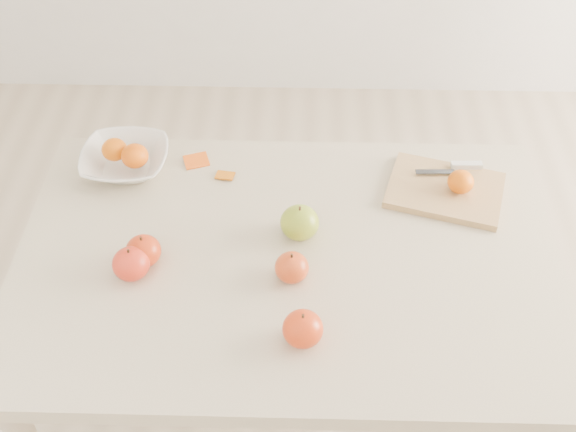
{
  "coord_description": "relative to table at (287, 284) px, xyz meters",
  "views": [
    {
      "loc": [
        0.03,
        -1.08,
        1.92
      ],
      "look_at": [
        0.0,
        0.05,
        0.82
      ],
      "focal_mm": 45.0,
      "sensor_mm": 36.0,
      "label": 1
    }
  ],
  "objects": [
    {
      "name": "orange_peel_b",
      "position": [
        -0.16,
        0.26,
        0.1
      ],
      "size": [
        0.05,
        0.04,
        0.01
      ],
      "primitive_type": "cube",
      "rotation": [
        -0.14,
        0.0,
        -0.15
      ],
      "color": "#C5620D",
      "rests_on": "table"
    },
    {
      "name": "apple_red_d",
      "position": [
        -0.31,
        -0.03,
        0.13
      ],
      "size": [
        0.08,
        0.08,
        0.07
      ],
      "primitive_type": "ellipsoid",
      "color": "maroon",
      "rests_on": "table"
    },
    {
      "name": "apple_red_c",
      "position": [
        0.04,
        -0.23,
        0.14
      ],
      "size": [
        0.08,
        0.08,
        0.07
      ],
      "primitive_type": "ellipsoid",
      "color": "#A31E0C",
      "rests_on": "table"
    },
    {
      "name": "apple_red_e",
      "position": [
        0.01,
        -0.07,
        0.13
      ],
      "size": [
        0.07,
        0.07,
        0.07
      ],
      "primitive_type": "ellipsoid",
      "color": "#A51718",
      "rests_on": "table"
    },
    {
      "name": "orange_peel_a",
      "position": [
        -0.24,
        0.31,
        0.1
      ],
      "size": [
        0.07,
        0.06,
        0.01
      ],
      "primitive_type": "cube",
      "rotation": [
        0.21,
        0.0,
        0.34
      ],
      "color": "#DD540F",
      "rests_on": "table"
    },
    {
      "name": "bowl_tangerine_far",
      "position": [
        -0.38,
        0.27,
        0.15
      ],
      "size": [
        0.07,
        0.07,
        0.06
      ],
      "primitive_type": "ellipsoid",
      "color": "#DF5307",
      "rests_on": "fruit_bowl"
    },
    {
      "name": "table",
      "position": [
        0.0,
        0.0,
        0.0
      ],
      "size": [
        1.2,
        0.8,
        0.75
      ],
      "color": "beige",
      "rests_on": "ground"
    },
    {
      "name": "apple_red_b",
      "position": [
        -0.33,
        -0.07,
        0.13
      ],
      "size": [
        0.08,
        0.08,
        0.07
      ],
      "primitive_type": "ellipsoid",
      "color": "#A71114",
      "rests_on": "table"
    },
    {
      "name": "apple_green",
      "position": [
        0.03,
        0.06,
        0.14
      ],
      "size": [
        0.09,
        0.09,
        0.08
      ],
      "primitive_type": "ellipsoid",
      "color": "#668612",
      "rests_on": "table"
    },
    {
      "name": "fruit_bowl",
      "position": [
        -0.41,
        0.28,
        0.13
      ],
      "size": [
        0.21,
        0.21,
        0.05
      ],
      "primitive_type": "imported",
      "color": "white",
      "rests_on": "table"
    },
    {
      "name": "board_tangerine",
      "position": [
        0.4,
        0.2,
        0.14
      ],
      "size": [
        0.06,
        0.06,
        0.05
      ],
      "primitive_type": "ellipsoid",
      "color": "#C95D07",
      "rests_on": "cutting_board"
    },
    {
      "name": "bowl_tangerine_near",
      "position": [
        -0.43,
        0.29,
        0.15
      ],
      "size": [
        0.06,
        0.06,
        0.05
      ],
      "primitive_type": "ellipsoid",
      "color": "orange",
      "rests_on": "fruit_bowl"
    },
    {
      "name": "cutting_board",
      "position": [
        0.37,
        0.21,
        0.11
      ],
      "size": [
        0.31,
        0.26,
        0.02
      ],
      "primitive_type": "cube",
      "rotation": [
        0.0,
        0.0,
        -0.29
      ],
      "color": "tan",
      "rests_on": "table"
    },
    {
      "name": "paring_knife",
      "position": [
        0.42,
        0.28,
        0.12
      ],
      "size": [
        0.17,
        0.05,
        0.01
      ],
      "color": "white",
      "rests_on": "cutting_board"
    },
    {
      "name": "ground",
      "position": [
        0.0,
        0.0,
        -0.65
      ],
      "size": [
        3.5,
        3.5,
        0.0
      ],
      "primitive_type": "plane",
      "color": "#C6B293",
      "rests_on": "ground"
    }
  ]
}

